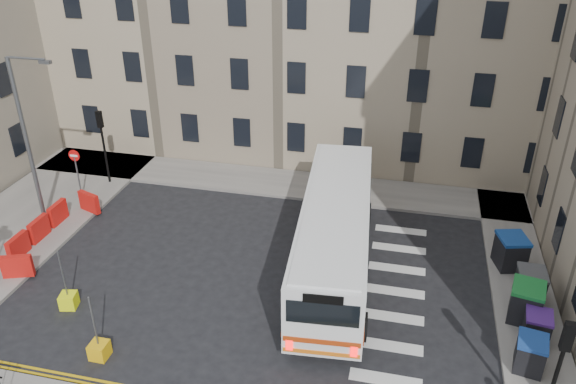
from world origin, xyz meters
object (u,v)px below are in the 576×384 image
at_px(wheelie_bin_e, 511,251).
at_px(bollard_chevron, 99,350).
at_px(wheelie_bin_a, 530,354).
at_px(wheelie_bin_c, 526,302).
at_px(wheelie_bin_d, 530,285).
at_px(bus, 335,231).
at_px(wheelie_bin_b, 537,327).
at_px(streetlamp, 27,141).
at_px(bollard_yellow, 69,301).

relative_size(wheelie_bin_e, bollard_chevron, 2.57).
bearing_deg(wheelie_bin_a, wheelie_bin_c, 96.20).
distance_m(wheelie_bin_d, wheelie_bin_e, 2.27).
bearing_deg(bus, wheelie_bin_b, -25.52).
relative_size(streetlamp, bollard_chevron, 13.57).
bearing_deg(bus, wheelie_bin_a, -35.79).
height_order(wheelie_bin_e, bollard_yellow, wheelie_bin_e).
bearing_deg(wheelie_bin_a, streetlamp, 177.36).
relative_size(bollard_yellow, bollard_chevron, 1.00).
bearing_deg(wheelie_bin_b, bollard_chevron, -156.88).
relative_size(bus, wheelie_bin_a, 9.73).
height_order(wheelie_bin_b, wheelie_bin_c, wheelie_bin_c).
bearing_deg(bollard_chevron, wheelie_bin_a, 10.55).
xyz_separation_m(bus, bollard_chevron, (-7.07, -7.03, -1.56)).
xyz_separation_m(wheelie_bin_c, wheelie_bin_d, (0.32, 1.20, -0.06)).
height_order(streetlamp, wheelie_bin_d, streetlamp).
bearing_deg(wheelie_bin_e, bollard_chevron, -163.61).
xyz_separation_m(wheelie_bin_d, bollard_yellow, (-17.38, -4.32, -0.52)).
bearing_deg(wheelie_bin_a, bollard_yellow, -168.07).
bearing_deg(bus, streetlamp, 173.00).
distance_m(bus, wheelie_bin_e, 7.54).
bearing_deg(streetlamp, wheelie_bin_e, 2.92).
distance_m(wheelie_bin_c, bollard_yellow, 17.35).
distance_m(streetlamp, wheelie_bin_e, 21.92).
bearing_deg(wheelie_bin_a, wheelie_bin_d, 92.62).
relative_size(wheelie_bin_a, bollard_chevron, 2.06).
height_order(streetlamp, wheelie_bin_b, streetlamp).
xyz_separation_m(bus, bollard_yellow, (-9.61, -4.87, -1.56)).
xyz_separation_m(bus, wheelie_bin_d, (7.77, -0.56, -1.04)).
height_order(wheelie_bin_c, wheelie_bin_d, wheelie_bin_c).
relative_size(streetlamp, wheelie_bin_e, 5.28).
height_order(wheelie_bin_a, bollard_chevron, wheelie_bin_a).
xyz_separation_m(streetlamp, wheelie_bin_e, (21.62, 1.10, -3.46)).
bearing_deg(bollard_yellow, streetlamp, 130.99).
bearing_deg(wheelie_bin_e, wheelie_bin_a, -105.05).
bearing_deg(wheelie_bin_e, bus, 178.02).
distance_m(wheelie_bin_d, bollard_yellow, 17.91).
bearing_deg(bollard_chevron, wheelie_bin_b, 15.60).
xyz_separation_m(wheelie_bin_b, bollard_yellow, (-17.30, -1.96, -0.42)).
bearing_deg(wheelie_bin_e, streetlamp, 168.12).
bearing_deg(wheelie_bin_e, wheelie_bin_b, -99.78).
bearing_deg(streetlamp, wheelie_bin_b, -8.94).
bearing_deg(bollard_yellow, wheelie_bin_e, 21.13).
xyz_separation_m(bus, wheelie_bin_b, (7.69, -2.91, -1.14)).
distance_m(bus, bollard_chevron, 10.09).
bearing_deg(bollard_chevron, wheelie_bin_e, 31.19).
relative_size(wheelie_bin_d, bollard_chevron, 2.20).
distance_m(bus, wheelie_bin_b, 8.30).
distance_m(streetlamp, wheelie_bin_b, 22.58).
relative_size(wheelie_bin_c, bollard_yellow, 2.53).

